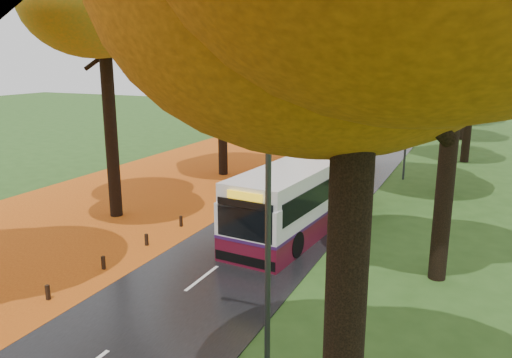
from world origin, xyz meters
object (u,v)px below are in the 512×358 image
Objects in this scene: streetlamp_near at (258,188)px; car_silver at (343,139)px; streetlamp_far at (437,86)px; car_dark at (359,132)px; streetlamp_mid at (404,105)px; bus at (308,191)px; car_white at (301,164)px.

streetlamp_near is 32.78m from car_silver.
car_dark is (-6.08, -7.25, -4.05)m from streetlamp_far.
streetlamp_mid is at bearing -81.89° from car_dark.
streetlamp_mid is at bearing -90.00° from streetlamp_far.
bus is (-2.46, 11.10, -3.09)m from streetlamp_near.
car_silver is at bearing 84.87° from car_white.
bus is (-2.46, -32.90, -3.09)m from streetlamp_far.
streetlamp_near is 22.26m from car_white.
streetlamp_mid is at bearing 90.00° from streetlamp_near.
streetlamp_far is 33.13m from bus.
car_silver is (-6.30, -12.08, -3.99)m from streetlamp_far.
streetlamp_near reaches higher than car_white.
streetlamp_near reaches higher than car_dark.
streetlamp_mid is at bearing 82.38° from bus.
streetlamp_near is at bearing -72.41° from bus.
streetlamp_mid reaches higher than bus.
car_silver reaches higher than car_white.
bus is at bearing -102.72° from streetlamp_mid.
car_dark is (0.22, 15.79, 0.01)m from car_white.
car_silver reaches higher than car_dark.
streetlamp_far is at bearing 90.83° from bus.
streetlamp_near is at bearing -90.00° from streetlamp_mid.
car_white is at bearing -105.07° from car_dark.
car_silver is 0.98× the size of car_dark.
streetlamp_near is 11.78m from bus.
car_silver is (0.00, 10.97, 0.08)m from car_white.
bus is 21.19m from car_silver.
car_dark is at bearing 112.39° from streetlamp_mid.
car_silver is (-6.30, 9.92, -3.99)m from streetlamp_mid.
streetlamp_mid reaches higher than car_white.
streetlamp_far is 2.23× the size of car_white.
car_white is at bearing 106.72° from streetlamp_near.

